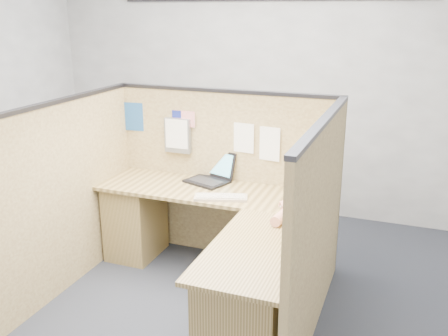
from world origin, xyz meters
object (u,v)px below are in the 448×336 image
at_px(l_desk, 214,249).
at_px(mouse, 287,207).
at_px(laptop, 210,174).
at_px(keyboard, 221,197).

xyz_separation_m(l_desk, mouse, (0.52, 0.19, 0.36)).
relative_size(laptop, keyboard, 0.98).
bearing_deg(laptop, mouse, -8.59).
distance_m(l_desk, keyboard, 0.42).
bearing_deg(keyboard, laptop, 105.76).
xyz_separation_m(keyboard, mouse, (0.55, -0.03, 0.01)).
distance_m(l_desk, mouse, 0.66).
bearing_deg(l_desk, laptop, 115.24).
relative_size(laptop, mouse, 3.78).
bearing_deg(keyboard, l_desk, -99.31).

